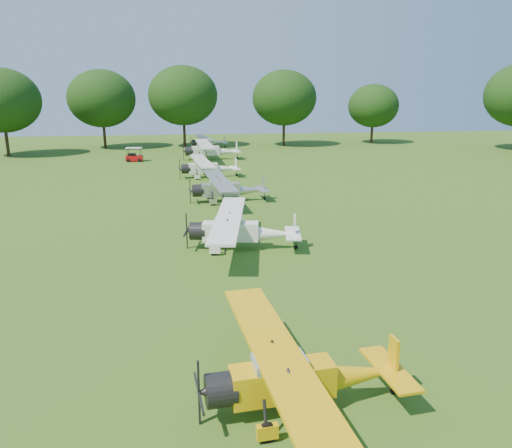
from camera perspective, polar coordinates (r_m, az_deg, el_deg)
The scene contains 9 objects.
ground at distance 28.03m, azimuth -3.16°, elevation -3.86°, with size 160.00×160.00×0.00m, color #244C13.
tree_belt at distance 27.22m, azimuth 4.26°, elevation 12.81°, with size 137.36×130.27×14.52m.
aircraft_2 at distance 15.10m, azimuth 4.83°, elevation -16.71°, with size 6.34×10.10×1.98m.
aircraft_3 at distance 29.20m, azimuth -1.94°, elevation -0.51°, with size 6.85×10.84×2.13m.
aircraft_4 at distance 41.75m, azimuth -3.41°, elevation 4.20°, with size 6.63×10.57×2.08m.
aircraft_5 at distance 53.67m, azimuth -5.57°, elevation 6.57°, with size 6.47×10.30×2.02m.
aircraft_6 at distance 67.55m, azimuth -5.32°, elevation 8.51°, with size 7.62×12.12×2.39m.
aircraft_7 at distance 81.54m, azimuth -5.59°, elevation 9.41°, with size 5.94×9.41×1.85m.
golf_cart at distance 67.58m, azimuth -13.77°, elevation 7.47°, with size 2.19×1.44×1.80m.
Camera 1 is at (-2.23, -26.41, 9.11)m, focal length 35.00 mm.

